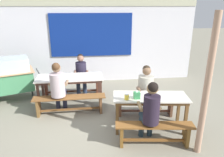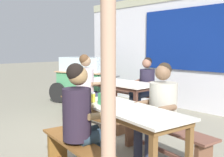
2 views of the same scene
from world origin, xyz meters
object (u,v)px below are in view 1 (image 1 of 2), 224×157
at_px(dining_table_near, 150,100).
at_px(bench_near_back, 145,103).
at_px(food_cart, 7,76).
at_px(person_right_near_table, 146,89).
at_px(bench_far_front, 70,102).
at_px(wooden_support_post, 207,89).
at_px(tissue_box, 137,95).
at_px(dining_table_far, 70,80).
at_px(bench_far_back, 72,85).
at_px(bench_near_front, 154,131).
at_px(person_center_facing, 81,73).
at_px(person_left_back_turned, 58,85).
at_px(person_near_front, 150,109).
at_px(condiment_jar, 127,97).

distance_m(dining_table_near, bench_near_back, 0.71).
distance_m(food_cart, person_right_near_table, 3.89).
distance_m(bench_far_front, food_cart, 2.13).
bearing_deg(wooden_support_post, tissue_box, 140.69).
distance_m(dining_table_far, bench_far_back, 0.72).
bearing_deg(bench_far_back, food_cart, -176.40).
height_order(bench_near_front, person_center_facing, person_center_facing).
relative_size(dining_table_near, bench_far_front, 0.92).
bearing_deg(dining_table_near, person_left_back_turned, 154.89).
bearing_deg(dining_table_near, bench_near_front, -97.36).
bearing_deg(person_center_facing, dining_table_far, -118.56).
relative_size(bench_far_front, person_left_back_turned, 1.34).
bearing_deg(food_cart, person_center_facing, 0.97).
xyz_separation_m(bench_far_back, food_cart, (-1.76, -0.11, 0.40)).
relative_size(bench_far_back, food_cart, 0.94).
height_order(dining_table_far, bench_near_back, dining_table_far).
bearing_deg(tissue_box, person_near_front, -70.77).
height_order(bench_near_front, person_left_back_turned, person_left_back_turned).
height_order(person_right_near_table, wooden_support_post, wooden_support_post).
bearing_deg(person_center_facing, person_left_back_turned, -116.29).
bearing_deg(tissue_box, condiment_jar, -172.19).
bearing_deg(person_right_near_table, wooden_support_post, -66.53).
height_order(tissue_box, condiment_jar, tissue_box).
relative_size(person_right_near_table, person_center_facing, 1.02).
xyz_separation_m(dining_table_near, condiment_jar, (-0.53, -0.10, 0.15)).
bearing_deg(person_left_back_turned, dining_table_near, -25.11).
height_order(person_left_back_turned, person_center_facing, person_left_back_turned).
distance_m(bench_far_back, condiment_jar, 2.59).
bearing_deg(person_right_near_table, person_center_facing, 136.03).
relative_size(bench_near_back, condiment_jar, 12.09).
xyz_separation_m(bench_far_front, person_near_front, (1.61, -1.42, 0.44)).
bearing_deg(person_near_front, dining_table_far, 128.63).
relative_size(bench_near_front, person_center_facing, 1.21).
xyz_separation_m(bench_far_back, person_left_back_turned, (-0.24, -1.16, 0.45)).
bearing_deg(person_right_near_table, bench_near_front, -96.90).
distance_m(bench_far_back, bench_near_front, 3.20).
distance_m(bench_near_back, person_right_near_table, 0.42).
xyz_separation_m(person_center_facing, tissue_box, (1.17, -2.10, 0.14)).
bearing_deg(bench_near_front, person_left_back_turned, 141.49).
bearing_deg(bench_far_back, person_near_front, -58.26).
bearing_deg(person_center_facing, bench_near_back, -42.39).
distance_m(dining_table_near, person_right_near_table, 0.54).
relative_size(bench_near_front, wooden_support_post, 0.60).
xyz_separation_m(dining_table_far, tissue_box, (1.46, -1.57, 0.15)).
xyz_separation_m(condiment_jar, wooden_support_post, (1.21, -0.78, 0.43)).
bearing_deg(bench_near_front, bench_near_back, 82.64).
bearing_deg(bench_near_front, wooden_support_post, -20.73).
distance_m(person_center_facing, wooden_support_post, 3.67).
height_order(dining_table_near, bench_far_front, dining_table_near).
relative_size(bench_far_back, person_left_back_turned, 1.33).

